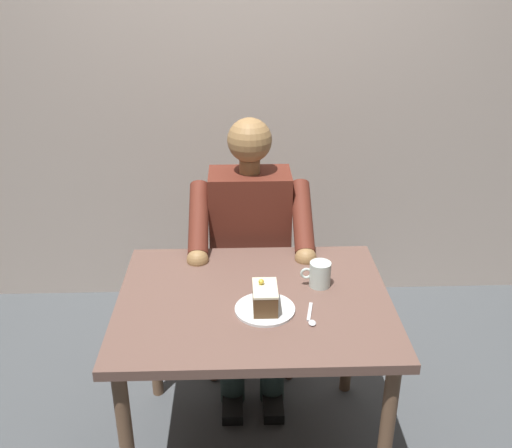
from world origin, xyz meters
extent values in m
plane|color=#484C4F|center=(0.00, 0.00, 0.00)|extent=(14.00, 14.00, 0.00)
cube|color=#B9A89C|center=(0.00, -1.30, 1.50)|extent=(6.40, 0.12, 3.00)
cube|color=brown|center=(0.00, 0.00, 0.70)|extent=(0.99, 0.79, 0.04)
cylinder|color=brown|center=(-0.44, 0.34, 0.35)|extent=(0.05, 0.05, 0.70)
cylinder|color=brown|center=(0.44, 0.34, 0.35)|extent=(0.05, 0.05, 0.70)
cylinder|color=brown|center=(-0.44, -0.34, 0.35)|extent=(0.05, 0.05, 0.70)
cylinder|color=brown|center=(0.44, -0.34, 0.35)|extent=(0.05, 0.05, 0.70)
cube|color=brown|center=(0.00, -0.60, 0.42)|extent=(0.42, 0.42, 0.04)
cube|color=brown|center=(0.00, -0.79, 0.67)|extent=(0.38, 0.04, 0.45)
cylinder|color=brown|center=(-0.18, -0.42, 0.21)|extent=(0.04, 0.04, 0.42)
cylinder|color=brown|center=(0.18, -0.42, 0.21)|extent=(0.04, 0.04, 0.42)
cylinder|color=brown|center=(-0.18, -0.78, 0.21)|extent=(0.04, 0.04, 0.42)
cylinder|color=brown|center=(0.18, -0.78, 0.21)|extent=(0.04, 0.04, 0.42)
cube|color=#5B2419|center=(0.00, -0.58, 0.72)|extent=(0.36, 0.22, 0.55)
sphere|color=#9A7245|center=(0.00, -0.58, 1.14)|extent=(0.19, 0.19, 0.19)
cylinder|color=#9A7245|center=(0.00, -0.58, 1.02)|extent=(0.09, 0.09, 0.06)
cylinder|color=#5B2419|center=(-0.22, -0.44, 0.84)|extent=(0.08, 0.33, 0.26)
sphere|color=#9A7245|center=(-0.22, -0.28, 0.73)|extent=(0.09, 0.09, 0.09)
cylinder|color=#5B2419|center=(0.22, -0.44, 0.84)|extent=(0.08, 0.33, 0.26)
sphere|color=#9A7245|center=(0.22, -0.28, 0.73)|extent=(0.09, 0.09, 0.09)
cylinder|color=#243430|center=(-0.09, -0.46, 0.42)|extent=(0.13, 0.38, 0.14)
cylinder|color=#243430|center=(0.09, -0.46, 0.42)|extent=(0.13, 0.38, 0.14)
cylinder|color=#243430|center=(-0.09, -0.28, 0.20)|extent=(0.11, 0.11, 0.40)
cube|color=black|center=(-0.09, -0.22, 0.03)|extent=(0.09, 0.22, 0.05)
cylinder|color=#243430|center=(0.09, -0.28, 0.20)|extent=(0.11, 0.11, 0.40)
cube|color=black|center=(0.09, -0.22, 0.03)|extent=(0.09, 0.22, 0.05)
cylinder|color=white|center=(-0.04, 0.08, 0.73)|extent=(0.21, 0.21, 0.01)
cube|color=brown|center=(-0.04, 0.08, 0.77)|extent=(0.08, 0.13, 0.08)
cube|color=beige|center=(-0.04, 0.08, 0.81)|extent=(0.08, 0.14, 0.01)
sphere|color=gold|center=(-0.02, 0.06, 0.82)|extent=(0.02, 0.02, 0.02)
cylinder|color=silver|center=(-0.25, -0.08, 0.77)|extent=(0.08, 0.08, 0.10)
torus|color=silver|center=(-0.20, -0.08, 0.77)|extent=(0.05, 0.01, 0.05)
cylinder|color=black|center=(-0.25, -0.08, 0.81)|extent=(0.07, 0.07, 0.01)
cube|color=silver|center=(-0.19, 0.10, 0.72)|extent=(0.03, 0.11, 0.01)
ellipsoid|color=silver|center=(-0.19, 0.17, 0.73)|extent=(0.03, 0.04, 0.01)
camera|label=1|loc=(0.05, 1.79, 1.85)|focal=40.71mm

